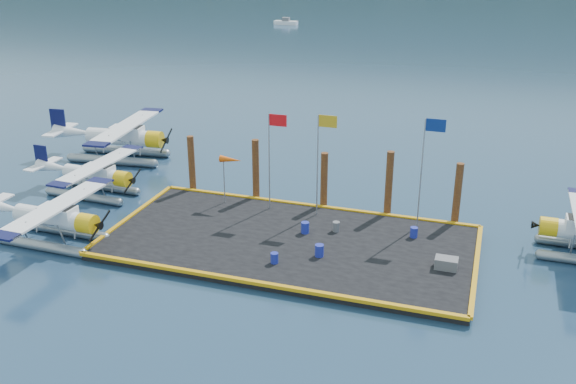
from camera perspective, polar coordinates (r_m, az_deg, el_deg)
name	(u,v)px	position (r m, az deg, el deg)	size (l,w,h in m)	color
ground	(289,246)	(35.74, 0.11, -4.84)	(4000.00, 4000.00, 0.00)	#19334B
dock	(289,243)	(35.65, 0.11, -4.55)	(20.00, 10.00, 0.40)	black
dock_bumpers	(289,238)	(35.52, 0.11, -4.13)	(20.25, 10.25, 0.18)	#C98A0B
seaplane_a	(54,221)	(37.81, -20.11, -2.40)	(8.05, 8.86, 3.16)	gray
seaplane_b	(95,177)	(43.89, -16.75, 1.28)	(7.70, 8.49, 3.02)	gray
seaplane_c	(123,140)	(50.44, -14.49, 4.53)	(9.51, 10.50, 3.72)	gray
drum_1	(319,251)	(33.71, 2.80, -5.22)	(0.46, 0.46, 0.65)	navy
drum_2	(336,227)	(36.54, 4.30, -3.08)	(0.41, 0.41, 0.57)	#56555A
drum_3	(274,258)	(33.03, -1.22, -5.88)	(0.40, 0.40, 0.56)	navy
drum_4	(414,232)	(36.41, 11.13, -3.53)	(0.42, 0.42, 0.59)	navy
drum_5	(305,228)	(36.24, 1.53, -3.18)	(0.46, 0.46, 0.64)	navy
crate	(446,263)	(33.49, 13.89, -6.16)	(1.14, 0.76, 0.57)	#56555A
flagpole_red	(272,147)	(38.09, -1.40, 4.03)	(1.14, 0.08, 6.00)	#96979E
flagpole_yellow	(321,150)	(37.21, 2.96, 3.76)	(1.14, 0.08, 6.20)	#96979E
flagpole_blue	(426,157)	(36.14, 12.18, 3.02)	(1.14, 0.08, 6.50)	#96979E
windsock	(230,161)	(39.41, -5.14, 2.78)	(1.40, 0.44, 3.12)	#96979E
piling_0	(192,166)	(42.59, -8.55, 2.34)	(0.44, 0.44, 4.00)	#432013
piling_1	(256,171)	(40.82, -2.88, 1.84)	(0.44, 0.44, 4.20)	#432013
piling_2	(324,182)	(39.59, 3.22, 0.88)	(0.44, 0.44, 3.80)	#432013
piling_3	(389,186)	(38.74, 8.95, 0.55)	(0.44, 0.44, 4.30)	#432013
piling_4	(457,196)	(38.45, 14.81, -0.34)	(0.44, 0.44, 4.00)	#432013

